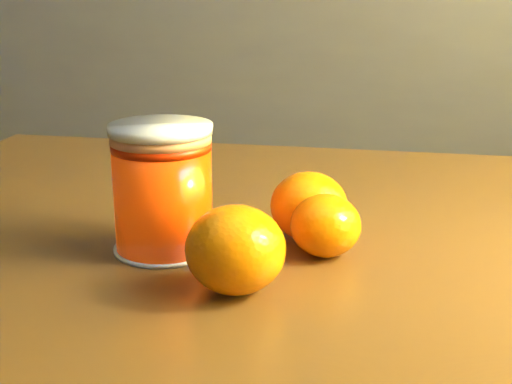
# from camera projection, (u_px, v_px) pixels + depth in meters

# --- Properties ---
(kitchen_counter) EXTENTS (3.15, 0.60, 0.90)m
(kitchen_counter) POSITION_uv_depth(u_px,v_px,m) (103.00, 138.00, 2.22)
(kitchen_counter) COLOR #4F4F54
(kitchen_counter) RESTS_ON ground
(table) EXTENTS (0.96, 0.69, 0.71)m
(table) POSITION_uv_depth(u_px,v_px,m) (306.00, 321.00, 0.68)
(table) COLOR brown
(table) RESTS_ON ground
(juice_glass) EXTENTS (0.09, 0.09, 0.11)m
(juice_glass) POSITION_uv_depth(u_px,v_px,m) (163.00, 189.00, 0.59)
(juice_glass) COLOR #F43B04
(juice_glass) RESTS_ON table
(orange_front) EXTENTS (0.07, 0.07, 0.05)m
(orange_front) POSITION_uv_depth(u_px,v_px,m) (325.00, 225.00, 0.59)
(orange_front) COLOR orange
(orange_front) RESTS_ON table
(orange_back) EXTENTS (0.09, 0.09, 0.06)m
(orange_back) POSITION_uv_depth(u_px,v_px,m) (309.00, 206.00, 0.63)
(orange_back) COLOR orange
(orange_back) RESTS_ON table
(orange_extra) EXTENTS (0.10, 0.10, 0.07)m
(orange_extra) POSITION_uv_depth(u_px,v_px,m) (236.00, 250.00, 0.52)
(orange_extra) COLOR orange
(orange_extra) RESTS_ON table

